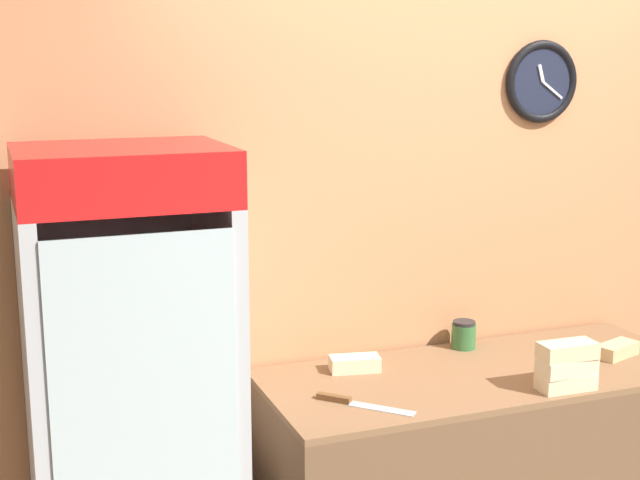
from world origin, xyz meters
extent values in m
cube|color=tan|center=(0.00, 1.30, 1.35)|extent=(5.20, 0.06, 2.70)
torus|color=black|center=(0.44, 1.25, 1.99)|extent=(0.34, 0.04, 0.34)
cylinder|color=#1E2338|center=(0.44, 1.25, 1.99)|extent=(0.28, 0.01, 0.28)
cube|color=white|center=(0.43, 1.24, 2.03)|extent=(0.04, 0.01, 0.07)
cube|color=white|center=(0.49, 1.24, 1.96)|extent=(0.10, 0.01, 0.08)
cube|color=brown|center=(0.00, 0.90, 0.89)|extent=(1.73, 0.70, 0.02)
cube|color=#B2B7BC|center=(-1.35, 1.23, 0.82)|extent=(0.67, 0.04, 1.64)
cube|color=#B2B7BC|center=(-1.66, 0.94, 0.82)|extent=(0.05, 0.62, 1.64)
cube|color=#B2B7BC|center=(-1.04, 0.94, 0.82)|extent=(0.05, 0.62, 1.64)
cube|color=white|center=(-1.35, 1.20, 0.82)|extent=(0.57, 0.02, 1.54)
cube|color=silver|center=(-1.35, 0.62, 0.82)|extent=(0.57, 0.01, 1.54)
cube|color=red|center=(-1.35, 0.91, 1.73)|extent=(0.67, 0.56, 0.18)
cube|color=silver|center=(-1.35, 0.92, 0.68)|extent=(0.55, 0.50, 0.01)
cube|color=silver|center=(-1.35, 0.92, 0.98)|extent=(0.55, 0.50, 0.01)
cube|color=silver|center=(-1.35, 0.92, 1.27)|extent=(0.55, 0.50, 0.01)
cylinder|color=orange|center=(-1.55, 0.72, 1.34)|extent=(0.07, 0.07, 0.13)
cylinder|color=orange|center=(-1.55, 0.72, 1.43)|extent=(0.03, 0.03, 0.05)
cylinder|color=#72337F|center=(-1.57, 0.72, 0.85)|extent=(0.03, 0.03, 0.06)
cylinder|color=#B2231E|center=(-1.37, 0.71, 1.35)|extent=(0.06, 0.06, 0.15)
cylinder|color=#B2231E|center=(-1.37, 0.71, 1.46)|extent=(0.02, 0.02, 0.07)
cylinder|color=gold|center=(-1.37, 0.72, 0.77)|extent=(0.07, 0.07, 0.16)
cylinder|color=gold|center=(-1.37, 0.72, 0.89)|extent=(0.03, 0.03, 0.07)
cylinder|color=orange|center=(-1.14, 0.71, 1.36)|extent=(0.06, 0.06, 0.18)
cylinder|color=orange|center=(-1.14, 0.71, 1.49)|extent=(0.02, 0.02, 0.08)
cylinder|color=#B2BCCC|center=(-1.26, 0.72, 1.36)|extent=(0.07, 0.07, 0.17)
cylinder|color=#B2BCCC|center=(-1.26, 0.72, 1.48)|extent=(0.03, 0.03, 0.07)
cube|color=beige|center=(0.18, 0.63, 0.93)|extent=(0.21, 0.11, 0.06)
cube|color=beige|center=(0.18, 0.63, 0.99)|extent=(0.21, 0.10, 0.06)
cube|color=beige|center=(0.18, 0.63, 1.05)|extent=(0.22, 0.11, 0.06)
cube|color=tan|center=(0.59, 0.86, 0.93)|extent=(0.21, 0.14, 0.06)
cube|color=beige|center=(-0.47, 1.08, 0.93)|extent=(0.21, 0.13, 0.06)
cube|color=silver|center=(-0.53, 0.69, 0.90)|extent=(0.20, 0.20, 0.00)
cube|color=brown|center=(-0.66, 0.82, 0.91)|extent=(0.11, 0.11, 0.02)
cylinder|color=#336B38|center=(0.07, 1.17, 0.95)|extent=(0.10, 0.10, 0.10)
cylinder|color=#262628|center=(0.07, 1.17, 1.01)|extent=(0.09, 0.09, 0.01)
camera|label=1|loc=(-1.76, -1.94, 2.11)|focal=50.00mm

